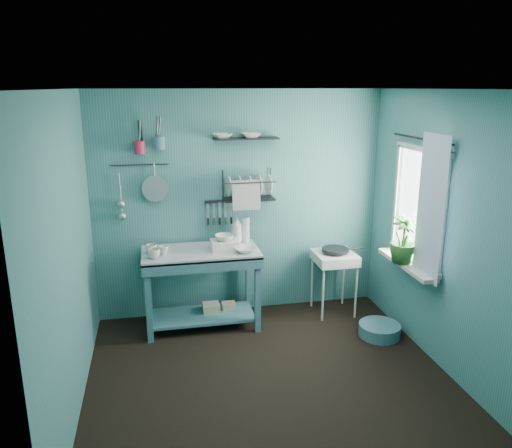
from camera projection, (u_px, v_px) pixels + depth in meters
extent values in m
plane|color=black|center=(270.00, 378.00, 4.46)|extent=(3.20, 3.20, 0.00)
plane|color=silver|center=(272.00, 89.00, 3.80)|extent=(3.20, 3.20, 0.00)
plane|color=#377171|center=(240.00, 205.00, 5.55)|extent=(3.20, 0.00, 3.20)
plane|color=#377171|center=(334.00, 328.00, 2.72)|extent=(3.20, 0.00, 3.20)
plane|color=#377171|center=(68.00, 258.00, 3.82)|extent=(0.00, 3.00, 3.00)
plane|color=#377171|center=(445.00, 234.00, 4.44)|extent=(0.00, 3.00, 3.00)
cube|color=#386C75|center=(202.00, 289.00, 5.34)|extent=(1.24, 0.66, 0.86)
imported|color=silver|center=(154.00, 254.00, 4.97)|extent=(0.12, 0.12, 0.10)
imported|color=silver|center=(164.00, 250.00, 5.08)|extent=(0.14, 0.14, 0.09)
imported|color=silver|center=(152.00, 249.00, 5.11)|extent=(0.17, 0.17, 0.10)
cube|color=silver|center=(224.00, 245.00, 5.24)|extent=(0.28, 0.22, 0.10)
imported|color=silver|center=(224.00, 238.00, 5.22)|extent=(0.19, 0.19, 0.06)
imported|color=silver|center=(237.00, 229.00, 5.45)|extent=(0.11, 0.12, 0.30)
cylinder|color=silver|center=(245.00, 229.00, 5.49)|extent=(0.09, 0.09, 0.28)
imported|color=silver|center=(245.00, 250.00, 5.16)|extent=(0.22, 0.22, 0.05)
cube|color=silver|center=(334.00, 283.00, 5.69)|extent=(0.52, 0.52, 0.72)
cylinder|color=black|center=(335.00, 250.00, 5.59)|extent=(0.30, 0.30, 0.03)
cube|color=black|center=(219.00, 201.00, 5.46)|extent=(0.32, 0.04, 0.03)
cube|color=black|center=(249.00, 185.00, 5.38)|extent=(0.56, 0.26, 0.32)
cube|color=black|center=(246.00, 139.00, 5.27)|extent=(0.70, 0.20, 0.02)
imported|color=silver|center=(222.00, 134.00, 5.21)|extent=(0.24, 0.24, 0.05)
imported|color=silver|center=(251.00, 137.00, 5.27)|extent=(0.22, 0.22, 0.05)
cylinder|color=#B82143|center=(140.00, 147.00, 5.09)|extent=(0.11, 0.11, 0.13)
cylinder|color=teal|center=(160.00, 143.00, 5.12)|extent=(0.11, 0.11, 0.13)
cylinder|color=#B0B4B9|center=(155.00, 189.00, 5.26)|extent=(0.28, 0.03, 0.28)
cylinder|color=#B0B4B9|center=(120.00, 188.00, 5.19)|extent=(0.01, 0.01, 0.30)
cylinder|color=#B0B4B9|center=(121.00, 200.00, 5.23)|extent=(0.01, 0.01, 0.30)
cylinder|color=black|center=(139.00, 165.00, 5.18)|extent=(0.60, 0.01, 0.01)
plane|color=white|center=(419.00, 206.00, 4.83)|extent=(0.00, 1.10, 1.10)
cube|color=silver|center=(406.00, 264.00, 4.97)|extent=(0.16, 0.95, 0.04)
plane|color=white|center=(430.00, 209.00, 4.52)|extent=(0.00, 1.35, 1.35)
cylinder|color=black|center=(421.00, 139.00, 4.64)|extent=(0.02, 1.05, 0.02)
imported|color=#295E25|center=(403.00, 239.00, 4.90)|extent=(0.34, 0.34, 0.48)
cube|color=tan|center=(211.00, 313.00, 5.49)|extent=(0.18, 0.18, 0.22)
cube|color=tan|center=(229.00, 311.00, 5.56)|extent=(0.15, 0.15, 0.20)
cylinder|color=teal|center=(379.00, 330.00, 5.21)|extent=(0.43, 0.43, 0.13)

